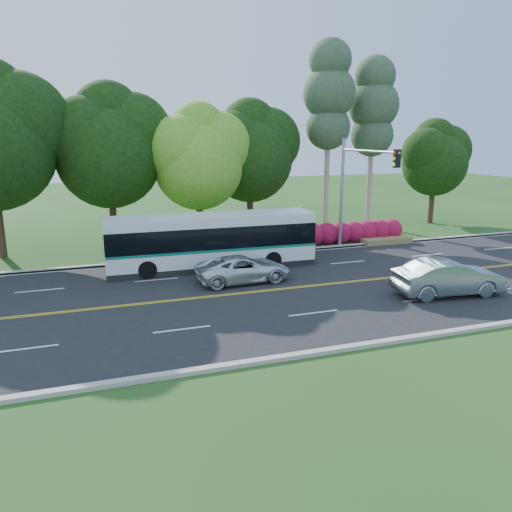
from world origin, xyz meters
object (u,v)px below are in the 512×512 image
object	(u,v)px
traffic_signal	(358,178)
transit_bus	(211,242)
suv	(243,269)
sedan	(449,278)

from	to	relation	value
traffic_signal	transit_bus	world-z (taller)	traffic_signal
traffic_signal	suv	xyz separation A→B (m)	(-8.38, -3.60, -3.99)
sedan	traffic_signal	bearing A→B (deg)	6.10
transit_bus	sedan	xyz separation A→B (m)	(9.13, -8.23, -0.64)
sedan	suv	world-z (taller)	sedan
transit_bus	suv	distance (m)	3.32
traffic_signal	sedan	bearing A→B (deg)	-90.69
traffic_signal	suv	size ratio (longest dim) A/B	1.48
sedan	transit_bus	bearing A→B (deg)	54.78
traffic_signal	transit_bus	size ratio (longest dim) A/B	0.61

